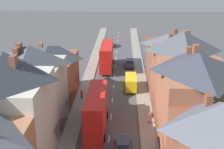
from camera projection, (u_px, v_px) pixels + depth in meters
The scene contains 13 objects.
pavement_left at pixel (87, 82), 58.97m from camera, with size 2.20×104.00×0.14m, color gray.
pavement_right at pixel (141, 83), 58.61m from camera, with size 2.20×104.00×0.14m, color gray.
centre_line_dashes at pixel (114, 87), 56.93m from camera, with size 0.14×97.80×0.01m.
terrace_row_left at pixel (3, 129), 31.07m from camera, with size 8.00×49.70×13.10m.
terrace_row_right at pixel (201, 117), 33.64m from camera, with size 8.00×55.68×12.38m.
double_decker_bus_lead at pixel (107, 56), 65.92m from camera, with size 2.74×10.80×5.30m.
double_decker_bus_mid_street at pixel (96, 110), 41.41m from camera, with size 2.74×10.80×5.30m.
car_near_blue at pixel (111, 44), 84.14m from camera, with size 1.90×4.16×1.66m.
car_near_silver at pixel (130, 63), 67.78m from camera, with size 1.90×4.34×1.68m.
car_parked_right_a at pixel (123, 145), 37.11m from camera, with size 1.90×4.55×1.67m.
delivery_van at pixel (131, 82), 55.42m from camera, with size 2.20×5.20×2.41m.
pedestrian_mid_right at pixel (150, 117), 43.36m from camera, with size 0.36×0.22×1.61m.
pedestrian_far_left at pixel (82, 94), 51.23m from camera, with size 0.36×0.22×1.61m.
Camera 1 is at (1.70, -16.83, 21.25)m, focal length 50.00 mm.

